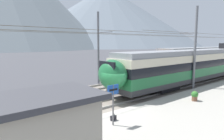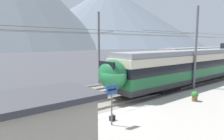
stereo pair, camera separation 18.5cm
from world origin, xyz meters
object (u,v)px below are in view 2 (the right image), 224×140
(train_far_track, at_px, (215,56))
(catenary_mast_mid, at_px, (195,48))
(catenary_mast_far_side, at_px, (100,47))
(train_near_platform, at_px, (205,63))
(platform_sign, at_px, (112,96))
(passenger_walking, at_px, (39,134))
(handbag_near_sign, at_px, (112,118))
(potted_plant_platform_edge, at_px, (195,96))

(train_far_track, height_order, catenary_mast_mid, catenary_mast_mid)
(train_far_track, xyz_separation_m, catenary_mast_far_side, (-23.38, 2.08, 1.93))
(train_near_platform, bearing_deg, catenary_mast_far_side, 145.72)
(platform_sign, xyz_separation_m, passenger_walking, (-4.06, -0.70, -0.65))
(train_near_platform, height_order, platform_sign, train_near_platform)
(catenary_mast_far_side, relative_size, handbag_near_sign, 116.40)
(catenary_mast_mid, xyz_separation_m, handbag_near_sign, (-11.43, -1.67, -3.67))
(passenger_walking, height_order, potted_plant_platform_edge, passenger_walking)
(catenary_mast_far_side, distance_m, passenger_walking, 15.92)
(catenary_mast_mid, distance_m, platform_sign, 12.25)
(train_far_track, relative_size, handbag_near_sign, 76.87)
(catenary_mast_far_side, height_order, potted_plant_platform_edge, catenary_mast_far_side)
(catenary_mast_mid, bearing_deg, catenary_mast_far_side, 120.94)
(train_near_platform, relative_size, catenary_mast_mid, 0.63)
(train_near_platform, distance_m, catenary_mast_mid, 5.71)
(train_near_platform, bearing_deg, platform_sign, -168.15)
(handbag_near_sign, bearing_deg, train_near_platform, 10.55)
(catenary_mast_mid, height_order, potted_plant_platform_edge, catenary_mast_mid)
(catenary_mast_far_side, bearing_deg, handbag_near_sign, -122.42)
(train_near_platform, xyz_separation_m, catenary_mast_far_side, (-10.23, 6.97, 1.93))
(platform_sign, height_order, passenger_walking, platform_sign)
(train_near_platform, distance_m, passenger_walking, 21.57)
(platform_sign, bearing_deg, catenary_mast_far_side, 57.11)
(potted_plant_platform_edge, bearing_deg, catenary_mast_far_side, 94.00)
(train_far_track, distance_m, catenary_mast_mid, 19.50)
(catenary_mast_mid, bearing_deg, train_far_track, 18.99)
(catenary_mast_mid, relative_size, passenger_walking, 28.15)
(catenary_mast_far_side, xyz_separation_m, passenger_walking, (-10.88, -11.26, -2.90))
(train_far_track, height_order, passenger_walking, train_far_track)
(train_near_platform, bearing_deg, potted_plant_platform_edge, -157.07)
(catenary_mast_mid, xyz_separation_m, catenary_mast_far_side, (-5.03, 8.40, 0.03))
(passenger_walking, bearing_deg, train_far_track, 14.99)
(train_far_track, relative_size, catenary_mast_mid, 0.66)
(train_near_platform, relative_size, platform_sign, 13.75)
(train_far_track, xyz_separation_m, catenary_mast_mid, (-18.35, -6.31, 1.90))
(handbag_near_sign, height_order, potted_plant_platform_edge, potted_plant_platform_edge)
(passenger_walking, xyz_separation_m, handbag_near_sign, (4.49, 1.19, -0.80))
(platform_sign, height_order, handbag_near_sign, platform_sign)
(potted_plant_platform_edge, bearing_deg, catenary_mast_mid, 31.18)
(catenary_mast_far_side, xyz_separation_m, platform_sign, (-6.82, -10.55, -2.25))
(passenger_walking, distance_m, handbag_near_sign, 4.71)
(catenary_mast_far_side, relative_size, potted_plant_platform_edge, 64.09)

